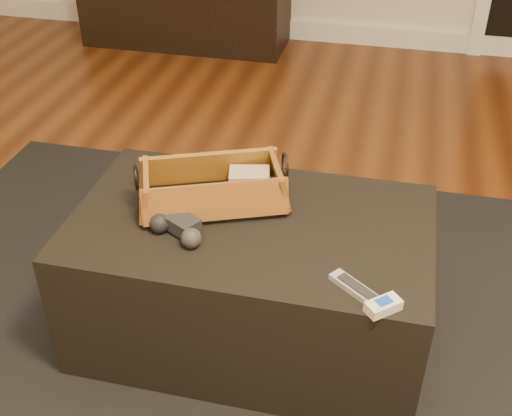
% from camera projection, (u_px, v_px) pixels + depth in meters
% --- Properties ---
extents(floor, '(5.00, 5.50, 0.01)m').
position_uv_depth(floor, '(220.00, 356.00, 1.95)').
color(floor, brown).
rests_on(floor, ground).
extents(baseboard, '(5.00, 0.04, 0.12)m').
position_uv_depth(baseboard, '(337.00, 33.00, 4.09)').
color(baseboard, white).
rests_on(baseboard, floor).
extents(media_cabinet, '(1.25, 0.45, 0.49)m').
position_uv_depth(media_cabinet, '(186.00, 4.00, 3.99)').
color(media_cabinet, black).
rests_on(media_cabinet, floor).
extents(area_rug, '(2.60, 2.00, 0.01)m').
position_uv_depth(area_rug, '(247.00, 342.00, 1.98)').
color(area_rug, black).
rests_on(area_rug, floor).
extents(ottoman, '(1.00, 0.60, 0.42)m').
position_uv_depth(ottoman, '(251.00, 278.00, 1.89)').
color(ottoman, black).
rests_on(ottoman, area_rug).
extents(tv_remote, '(0.22, 0.15, 0.02)m').
position_uv_depth(tv_remote, '(206.00, 199.00, 1.81)').
color(tv_remote, black).
rests_on(tv_remote, wicker_basket).
extents(cloth_bundle, '(0.13, 0.10, 0.06)m').
position_uv_depth(cloth_bundle, '(249.00, 181.00, 1.86)').
color(cloth_bundle, tan).
rests_on(cloth_bundle, wicker_basket).
extents(wicker_basket, '(0.46, 0.36, 0.15)m').
position_uv_depth(wicker_basket, '(213.00, 189.00, 1.82)').
color(wicker_basket, '#995922').
rests_on(wicker_basket, ottoman).
extents(game_controller, '(0.17, 0.13, 0.05)m').
position_uv_depth(game_controller, '(178.00, 228.00, 1.70)').
color(game_controller, black).
rests_on(game_controller, ottoman).
extents(silver_remote, '(0.15, 0.13, 0.02)m').
position_uv_depth(silver_remote, '(359.00, 291.00, 1.53)').
color(silver_remote, '#B1B5B9').
rests_on(silver_remote, ottoman).
extents(cream_gadget, '(0.09, 0.09, 0.03)m').
position_uv_depth(cream_gadget, '(383.00, 306.00, 1.48)').
color(cream_gadget, white).
rests_on(cream_gadget, ottoman).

